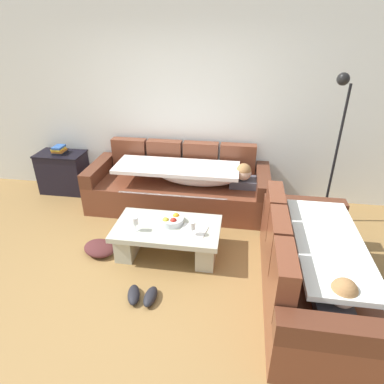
# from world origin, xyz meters

# --- Properties ---
(ground_plane) EXTENTS (14.00, 14.00, 0.00)m
(ground_plane) POSITION_xyz_m (0.00, 0.00, 0.00)
(ground_plane) COLOR olive
(back_wall) EXTENTS (9.00, 0.10, 2.70)m
(back_wall) POSITION_xyz_m (0.00, 2.15, 1.35)
(back_wall) COLOR white
(back_wall) RESTS_ON ground_plane
(couch_along_wall) EXTENTS (2.54, 0.92, 0.88)m
(couch_along_wall) POSITION_xyz_m (0.09, 1.63, 0.33)
(couch_along_wall) COLOR brown
(couch_along_wall) RESTS_ON ground_plane
(couch_near_window) EXTENTS (0.92, 1.96, 0.88)m
(couch_near_window) POSITION_xyz_m (1.65, 0.02, 0.34)
(couch_near_window) COLOR brown
(couch_near_window) RESTS_ON ground_plane
(coffee_table) EXTENTS (1.20, 0.68, 0.38)m
(coffee_table) POSITION_xyz_m (0.13, 0.50, 0.24)
(coffee_table) COLOR #B5B9A7
(coffee_table) RESTS_ON ground_plane
(fruit_bowl) EXTENTS (0.28, 0.28, 0.10)m
(fruit_bowl) POSITION_xyz_m (0.17, 0.57, 0.42)
(fruit_bowl) COLOR silver
(fruit_bowl) RESTS_ON coffee_table
(wine_glass_near_left) EXTENTS (0.07, 0.07, 0.17)m
(wine_glass_near_left) POSITION_xyz_m (-0.19, 0.36, 0.50)
(wine_glass_near_left) COLOR silver
(wine_glass_near_left) RESTS_ON coffee_table
(wine_glass_near_right) EXTENTS (0.07, 0.07, 0.17)m
(wine_glass_near_right) POSITION_xyz_m (0.44, 0.37, 0.50)
(wine_glass_near_right) COLOR silver
(wine_glass_near_right) RESTS_ON coffee_table
(open_magazine) EXTENTS (0.31, 0.25, 0.01)m
(open_magazine) POSITION_xyz_m (0.44, 0.46, 0.39)
(open_magazine) COLOR white
(open_magazine) RESTS_ON coffee_table
(side_cabinet) EXTENTS (0.72, 0.44, 0.64)m
(side_cabinet) POSITION_xyz_m (-1.85, 1.85, 0.32)
(side_cabinet) COLOR black
(side_cabinet) RESTS_ON ground_plane
(book_stack_on_cabinet) EXTENTS (0.18, 0.21, 0.12)m
(book_stack_on_cabinet) POSITION_xyz_m (-1.85, 1.85, 0.70)
(book_stack_on_cabinet) COLOR black
(book_stack_on_cabinet) RESTS_ON side_cabinet
(floor_lamp) EXTENTS (0.33, 0.31, 1.95)m
(floor_lamp) POSITION_xyz_m (2.02, 1.49, 1.12)
(floor_lamp) COLOR black
(floor_lamp) RESTS_ON ground_plane
(pair_of_shoes) EXTENTS (0.33, 0.29, 0.09)m
(pair_of_shoes) POSITION_xyz_m (0.04, -0.26, 0.04)
(pair_of_shoes) COLOR black
(pair_of_shoes) RESTS_ON ground_plane
(crumpled_garment) EXTENTS (0.50, 0.46, 0.12)m
(crumpled_garment) POSITION_xyz_m (-0.67, 0.39, 0.06)
(crumpled_garment) COLOR #4C2323
(crumpled_garment) RESTS_ON ground_plane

